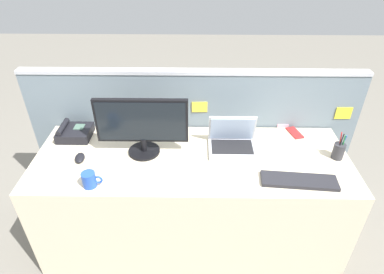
{
  "coord_description": "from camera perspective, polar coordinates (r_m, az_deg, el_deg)",
  "views": [
    {
      "loc": [
        0.03,
        -1.63,
        2.01
      ],
      "look_at": [
        0.0,
        0.05,
        0.86
      ],
      "focal_mm": 30.68,
      "sensor_mm": 36.0,
      "label": 1
    }
  ],
  "objects": [
    {
      "name": "ground_plane",
      "position": [
        2.59,
        -0.02,
        -16.64
      ],
      "size": [
        10.0,
        10.0,
        0.0
      ],
      "primitive_type": "plane",
      "color": "slate"
    },
    {
      "name": "desk",
      "position": [
        2.32,
        -0.02,
        -10.83
      ],
      "size": [
        1.98,
        0.71,
        0.74
      ],
      "primitive_type": "cube",
      "color": "beige",
      "rests_on": "ground_plane"
    },
    {
      "name": "cubicle_divider",
      "position": [
        2.48,
        0.14,
        -0.86
      ],
      "size": [
        2.34,
        0.07,
        1.16
      ],
      "color": "slate",
      "rests_on": "ground_plane"
    },
    {
      "name": "desktop_monitor",
      "position": [
        2.02,
        -8.72,
        2.22
      ],
      "size": [
        0.57,
        0.2,
        0.38
      ],
      "color": "black",
      "rests_on": "desk"
    },
    {
      "name": "laptop",
      "position": [
        2.14,
        6.99,
        -0.61
      ],
      "size": [
        0.3,
        0.23,
        0.22
      ],
      "color": "#B2B5BC",
      "rests_on": "desk"
    },
    {
      "name": "desk_phone",
      "position": [
        2.38,
        -19.79,
        0.76
      ],
      "size": [
        0.22,
        0.2,
        0.1
      ],
      "color": "black",
      "rests_on": "desk"
    },
    {
      "name": "keyboard_main",
      "position": [
        1.98,
        18.12,
        -7.24
      ],
      "size": [
        0.44,
        0.16,
        0.02
      ],
      "primitive_type": "cube",
      "rotation": [
        0.0,
        0.0,
        -0.08
      ],
      "color": "#232328",
      "rests_on": "desk"
    },
    {
      "name": "computer_mouse_right_hand",
      "position": [
        2.15,
        -18.92,
        -3.43
      ],
      "size": [
        0.08,
        0.11,
        0.03
      ],
      "primitive_type": "ellipsoid",
      "rotation": [
        0.0,
        0.0,
        0.2
      ],
      "color": "black",
      "rests_on": "desk"
    },
    {
      "name": "pen_cup",
      "position": [
        2.23,
        24.14,
        -2.19
      ],
      "size": [
        0.07,
        0.07,
        0.19
      ],
      "color": "#333338",
      "rests_on": "desk"
    },
    {
      "name": "cell_phone_red_case",
      "position": [
        2.4,
        17.42,
        0.71
      ],
      "size": [
        0.1,
        0.16,
        0.01
      ],
      "primitive_type": "cube",
      "rotation": [
        0.0,
        0.0,
        0.28
      ],
      "color": "#B22323",
      "rests_on": "desk"
    },
    {
      "name": "coffee_mug",
      "position": [
        1.92,
        -17.38,
        -7.09
      ],
      "size": [
        0.12,
        0.08,
        0.09
      ],
      "color": "blue",
      "rests_on": "desk"
    }
  ]
}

